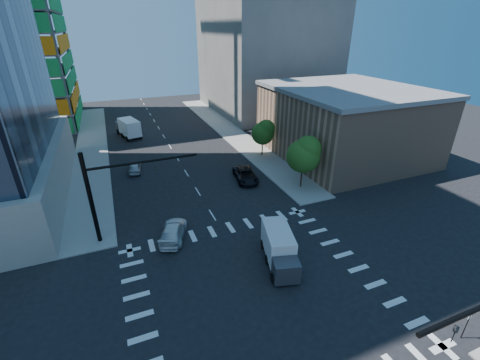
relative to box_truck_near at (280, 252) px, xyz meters
name	(u,v)px	position (x,y,z in m)	size (l,w,h in m)	color
ground	(259,290)	(-2.99, -2.13, -1.28)	(160.00, 160.00, 0.00)	black
road_markings	(259,290)	(-2.99, -2.13, -1.28)	(20.00, 20.00, 0.01)	silver
sidewalk_ne	(230,131)	(9.51, 37.87, -1.21)	(5.00, 60.00, 0.15)	gray
sidewalk_nw	(92,148)	(-15.49, 37.87, -1.21)	(5.00, 60.00, 0.15)	gray
commercial_building	(345,122)	(22.01, 19.87, 4.03)	(20.50, 22.50, 10.60)	tan
bg_building_ne	(265,49)	(24.01, 52.87, 12.72)	(24.00, 30.00, 28.00)	slate
signal_mast_nw	(107,188)	(-12.99, 9.37, 4.21)	(10.20, 0.40, 9.00)	black
tree_south	(305,154)	(9.64, 11.78, 3.40)	(4.16, 4.16, 6.82)	#382316
tree_north	(264,132)	(9.94, 23.78, 2.70)	(3.54, 3.52, 5.78)	#382316
no_parking_sign	(467,323)	(7.71, -11.13, 0.10)	(0.30, 0.06, 2.20)	black
car_nb_far	(245,175)	(3.86, 16.67, -0.51)	(2.57, 5.58, 1.55)	black
car_sb_near	(173,231)	(-7.77, 7.31, -0.52)	(2.13, 5.24, 1.52)	silver
car_sb_mid	(135,167)	(-9.63, 25.08, -0.60)	(1.61, 3.99, 1.36)	#AFB3B7
box_truck_near	(280,252)	(0.00, 0.00, 0.00)	(3.73, 5.96, 2.90)	black
box_truck_far	(128,129)	(-9.03, 42.44, 0.21)	(4.25, 6.91, 3.37)	black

